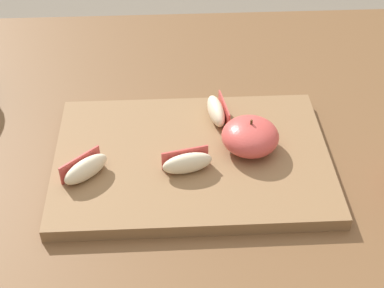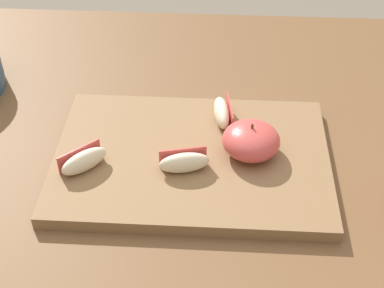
{
  "view_description": "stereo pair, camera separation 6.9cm",
  "coord_description": "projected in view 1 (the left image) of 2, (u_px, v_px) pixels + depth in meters",
  "views": [
    {
      "loc": [
        -0.07,
        -0.7,
        1.35
      ],
      "look_at": [
        -0.04,
        -0.07,
        0.81
      ],
      "focal_mm": 52.85,
      "sensor_mm": 36.0,
      "label": 1
    },
    {
      "loc": [
        -0.0,
        -0.7,
        1.35
      ],
      "look_at": [
        -0.04,
        -0.07,
        0.81
      ],
      "focal_mm": 52.85,
      "sensor_mm": 36.0,
      "label": 2
    }
  ],
  "objects": [
    {
      "name": "apple_wedge_right",
      "position": [
        187.0,
        163.0,
        0.8
      ],
      "size": [
        0.08,
        0.04,
        0.03
      ],
      "color": "beige",
      "rests_on": "cutting_board"
    },
    {
      "name": "apple_half_skin_up",
      "position": [
        250.0,
        136.0,
        0.84
      ],
      "size": [
        0.09,
        0.09,
        0.05
      ],
      "color": "#D14C47",
      "rests_on": "cutting_board"
    },
    {
      "name": "apple_wedge_near_knife",
      "position": [
        85.0,
        169.0,
        0.8
      ],
      "size": [
        0.07,
        0.07,
        0.03
      ],
      "color": "beige",
      "rests_on": "cutting_board"
    },
    {
      "name": "cutting_board",
      "position": [
        192.0,
        159.0,
        0.85
      ],
      "size": [
        0.41,
        0.28,
        0.02
      ],
      "color": "olive",
      "rests_on": "dining_table"
    },
    {
      "name": "apple_wedge_left",
      "position": [
        217.0,
        111.0,
        0.9
      ],
      "size": [
        0.04,
        0.08,
        0.03
      ],
      "color": "beige",
      "rests_on": "cutting_board"
    },
    {
      "name": "dining_table",
      "position": [
        211.0,
        177.0,
        0.98
      ],
      "size": [
        1.5,
        0.81,
        0.77
      ],
      "color": "brown",
      "rests_on": "ground_plane"
    }
  ]
}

